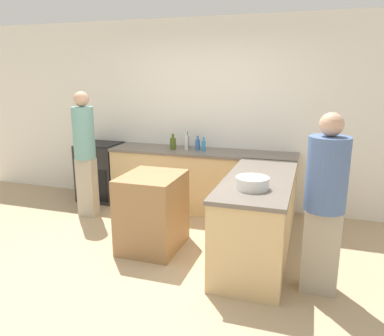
# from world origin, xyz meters

# --- Properties ---
(ground_plane) EXTENTS (14.00, 14.00, 0.00)m
(ground_plane) POSITION_xyz_m (0.00, 0.00, 0.00)
(ground_plane) COLOR tan
(wall_back) EXTENTS (8.00, 0.06, 2.70)m
(wall_back) POSITION_xyz_m (0.00, 2.05, 1.35)
(wall_back) COLOR white
(wall_back) RESTS_ON ground_plane
(counter_back) EXTENTS (2.64, 0.61, 0.88)m
(counter_back) POSITION_xyz_m (0.00, 1.73, 0.44)
(counter_back) COLOR #D6B27A
(counter_back) RESTS_ON ground_plane
(counter_peninsula) EXTENTS (0.69, 1.80, 0.88)m
(counter_peninsula) POSITION_xyz_m (0.98, 0.55, 0.44)
(counter_peninsula) COLOR #D6B27A
(counter_peninsula) RESTS_ON ground_plane
(range_oven) EXTENTS (0.62, 0.59, 0.89)m
(range_oven) POSITION_xyz_m (-1.63, 1.72, 0.45)
(range_oven) COLOR black
(range_oven) RESTS_ON ground_plane
(island_table) EXTENTS (0.62, 0.75, 0.85)m
(island_table) POSITION_xyz_m (-0.18, 0.40, 0.43)
(island_table) COLOR #997047
(island_table) RESTS_ON ground_plane
(mixing_bowl) EXTENTS (0.31, 0.31, 0.11)m
(mixing_bowl) POSITION_xyz_m (0.97, 0.13, 0.94)
(mixing_bowl) COLOR white
(mixing_bowl) RESTS_ON counter_peninsula
(olive_oil_bottle) EXTENTS (0.08, 0.08, 0.22)m
(olive_oil_bottle) POSITION_xyz_m (-0.42, 1.70, 0.97)
(olive_oil_bottle) COLOR #475B1E
(olive_oil_bottle) RESTS_ON counter_back
(water_bottle_blue) EXTENTS (0.07, 0.07, 0.20)m
(water_bottle_blue) POSITION_xyz_m (-0.07, 1.78, 0.96)
(water_bottle_blue) COLOR #386BB7
(water_bottle_blue) RESTS_ON counter_back
(vinegar_bottle_clear) EXTENTS (0.06, 0.06, 0.29)m
(vinegar_bottle_clear) POSITION_xyz_m (-0.22, 1.71, 1.00)
(vinegar_bottle_clear) COLOR silver
(vinegar_bottle_clear) RESTS_ON counter_back
(wine_bottle_dark) EXTENTS (0.06, 0.06, 0.25)m
(wine_bottle_dark) POSITION_xyz_m (-0.25, 1.82, 0.98)
(wine_bottle_dark) COLOR black
(wine_bottle_dark) RESTS_ON counter_back
(dish_soap_bottle) EXTENTS (0.06, 0.06, 0.20)m
(dish_soap_bottle) POSITION_xyz_m (0.03, 1.71, 0.96)
(dish_soap_bottle) COLOR #338CBF
(dish_soap_bottle) RESTS_ON counter_back
(person_by_range) EXTENTS (0.28, 0.28, 1.71)m
(person_by_range) POSITION_xyz_m (-1.42, 1.01, 0.95)
(person_by_range) COLOR #ADA38E
(person_by_range) RESTS_ON ground_plane
(person_at_peninsula) EXTENTS (0.35, 0.35, 1.62)m
(person_at_peninsula) POSITION_xyz_m (1.61, 0.04, 0.87)
(person_at_peninsula) COLOR #ADA38E
(person_at_peninsula) RESTS_ON ground_plane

